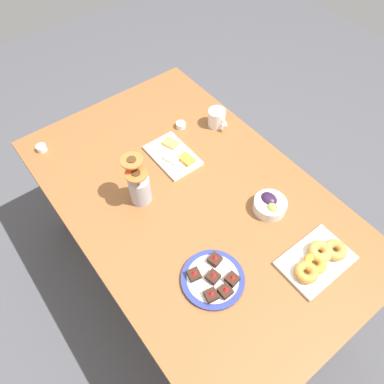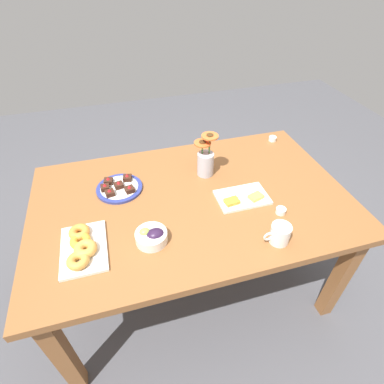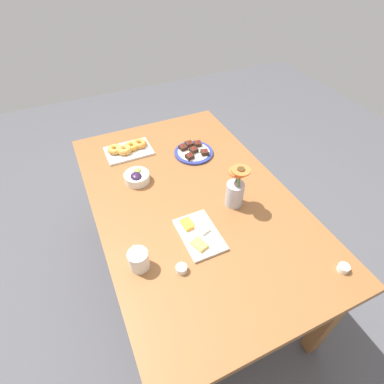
% 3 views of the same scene
% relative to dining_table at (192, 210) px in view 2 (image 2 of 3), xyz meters
% --- Properties ---
extents(ground_plane, '(6.00, 6.00, 0.00)m').
position_rel_dining_table_xyz_m(ground_plane, '(0.00, 0.00, -0.65)').
color(ground_plane, '#4C4C51').
extents(dining_table, '(1.60, 1.00, 0.74)m').
position_rel_dining_table_xyz_m(dining_table, '(0.00, 0.00, 0.00)').
color(dining_table, brown).
rests_on(dining_table, ground_plane).
extents(coffee_mug, '(0.12, 0.09, 0.09)m').
position_rel_dining_table_xyz_m(coffee_mug, '(-0.28, 0.38, 0.13)').
color(coffee_mug, white).
rests_on(coffee_mug, dining_table).
extents(grape_bowl, '(0.14, 0.14, 0.07)m').
position_rel_dining_table_xyz_m(grape_bowl, '(0.25, 0.22, 0.12)').
color(grape_bowl, white).
rests_on(grape_bowl, dining_table).
extents(cheese_platter, '(0.26, 0.17, 0.03)m').
position_rel_dining_table_xyz_m(cheese_platter, '(-0.24, 0.08, 0.10)').
color(cheese_platter, white).
rests_on(cheese_platter, dining_table).
extents(croissant_platter, '(0.19, 0.28, 0.05)m').
position_rel_dining_table_xyz_m(croissant_platter, '(0.54, 0.19, 0.11)').
color(croissant_platter, white).
rests_on(croissant_platter, dining_table).
extents(jam_cup_honey, '(0.05, 0.05, 0.03)m').
position_rel_dining_table_xyz_m(jam_cup_honey, '(-0.66, -0.40, 0.10)').
color(jam_cup_honey, white).
rests_on(jam_cup_honey, dining_table).
extents(jam_cup_berry, '(0.05, 0.05, 0.03)m').
position_rel_dining_table_xyz_m(jam_cup_berry, '(-0.38, 0.22, 0.10)').
color(jam_cup_berry, white).
rests_on(jam_cup_berry, dining_table).
extents(dessert_plate, '(0.24, 0.24, 0.05)m').
position_rel_dining_table_xyz_m(dessert_plate, '(0.35, -0.17, 0.10)').
color(dessert_plate, navy).
rests_on(dessert_plate, dining_table).
extents(flower_vase, '(0.13, 0.10, 0.24)m').
position_rel_dining_table_xyz_m(flower_vase, '(-0.13, -0.18, 0.17)').
color(flower_vase, '#B2B2BC').
rests_on(flower_vase, dining_table).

